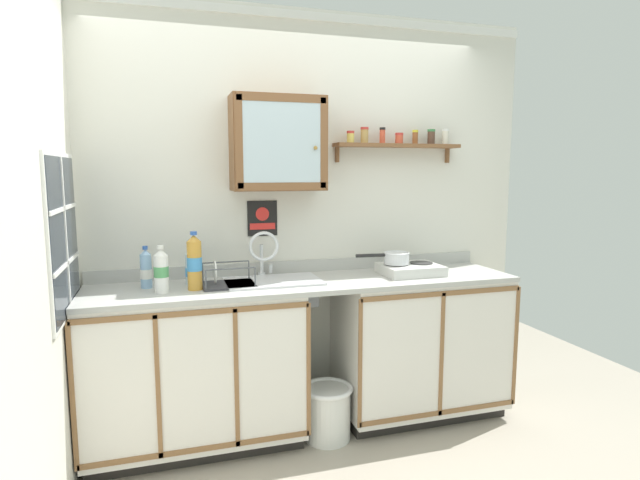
{
  "coord_description": "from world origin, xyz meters",
  "views": [
    {
      "loc": [
        -0.84,
        -2.69,
        1.64
      ],
      "look_at": [
        0.11,
        0.43,
        1.2
      ],
      "focal_mm": 29.0,
      "sensor_mm": 36.0,
      "label": 1
    }
  ],
  "objects_px": {
    "hot_plate_stove": "(410,269)",
    "bottle_opaque_white_0": "(161,271)",
    "bottle_juice_amber_1": "(194,263)",
    "wall_cabinet": "(278,144)",
    "saucepan": "(395,258)",
    "trash_bin": "(328,411)",
    "dish_rack": "(227,282)",
    "bottle_water_blue_3": "(146,270)",
    "bottle_water_clear_2": "(192,267)",
    "warning_sign": "(262,219)",
    "sink": "(272,285)"
  },
  "relations": [
    {
      "from": "hot_plate_stove",
      "to": "bottle_opaque_white_0",
      "type": "height_order",
      "value": "bottle_opaque_white_0"
    },
    {
      "from": "bottle_juice_amber_1",
      "to": "wall_cabinet",
      "type": "distance_m",
      "value": 0.89
    },
    {
      "from": "saucepan",
      "to": "trash_bin",
      "type": "bearing_deg",
      "value": -161.51
    },
    {
      "from": "wall_cabinet",
      "to": "trash_bin",
      "type": "distance_m",
      "value": 1.67
    },
    {
      "from": "hot_plate_stove",
      "to": "trash_bin",
      "type": "distance_m",
      "value": 1.04
    },
    {
      "from": "dish_rack",
      "to": "bottle_water_blue_3",
      "type": "bearing_deg",
      "value": 169.63
    },
    {
      "from": "bottle_opaque_white_0",
      "to": "bottle_water_clear_2",
      "type": "distance_m",
      "value": 0.24
    },
    {
      "from": "trash_bin",
      "to": "warning_sign",
      "type": "bearing_deg",
      "value": 125.11
    },
    {
      "from": "bottle_juice_amber_1",
      "to": "bottle_opaque_white_0",
      "type": "bearing_deg",
      "value": -173.4
    },
    {
      "from": "bottle_opaque_white_0",
      "to": "bottle_juice_amber_1",
      "type": "height_order",
      "value": "bottle_juice_amber_1"
    },
    {
      "from": "hot_plate_stove",
      "to": "warning_sign",
      "type": "height_order",
      "value": "warning_sign"
    },
    {
      "from": "bottle_juice_amber_1",
      "to": "bottle_water_blue_3",
      "type": "bearing_deg",
      "value": 154.53
    },
    {
      "from": "saucepan",
      "to": "dish_rack",
      "type": "relative_size",
      "value": 1.18
    },
    {
      "from": "bottle_juice_amber_1",
      "to": "dish_rack",
      "type": "height_order",
      "value": "bottle_juice_amber_1"
    },
    {
      "from": "bottle_opaque_white_0",
      "to": "saucepan",
      "type": "bearing_deg",
      "value": 3.49
    },
    {
      "from": "bottle_juice_amber_1",
      "to": "wall_cabinet",
      "type": "height_order",
      "value": "wall_cabinet"
    },
    {
      "from": "hot_plate_stove",
      "to": "bottle_water_clear_2",
      "type": "xyz_separation_m",
      "value": [
        -1.38,
        0.1,
        0.07
      ]
    },
    {
      "from": "saucepan",
      "to": "wall_cabinet",
      "type": "height_order",
      "value": "wall_cabinet"
    },
    {
      "from": "warning_sign",
      "to": "trash_bin",
      "type": "relative_size",
      "value": 0.68
    },
    {
      "from": "bottle_juice_amber_1",
      "to": "bottle_water_clear_2",
      "type": "bearing_deg",
      "value": 92.54
    },
    {
      "from": "bottle_juice_amber_1",
      "to": "hot_plate_stove",
      "type": "bearing_deg",
      "value": 1.83
    },
    {
      "from": "warning_sign",
      "to": "trash_bin",
      "type": "height_order",
      "value": "warning_sign"
    },
    {
      "from": "bottle_water_clear_2",
      "to": "bottle_water_blue_3",
      "type": "distance_m",
      "value": 0.26
    },
    {
      "from": "warning_sign",
      "to": "trash_bin",
      "type": "bearing_deg",
      "value": -54.89
    },
    {
      "from": "hot_plate_stove",
      "to": "wall_cabinet",
      "type": "distance_m",
      "value": 1.17
    },
    {
      "from": "bottle_water_blue_3",
      "to": "warning_sign",
      "type": "bearing_deg",
      "value": 15.78
    },
    {
      "from": "bottle_water_blue_3",
      "to": "hot_plate_stove",
      "type": "bearing_deg",
      "value": -2.89
    },
    {
      "from": "bottle_juice_amber_1",
      "to": "warning_sign",
      "type": "relative_size",
      "value": 1.47
    },
    {
      "from": "saucepan",
      "to": "bottle_juice_amber_1",
      "type": "bearing_deg",
      "value": -176.96
    },
    {
      "from": "bottle_opaque_white_0",
      "to": "dish_rack",
      "type": "distance_m",
      "value": 0.38
    },
    {
      "from": "saucepan",
      "to": "bottle_juice_amber_1",
      "type": "relative_size",
      "value": 1.07
    },
    {
      "from": "hot_plate_stove",
      "to": "saucepan",
      "type": "xyz_separation_m",
      "value": [
        -0.1,
        0.02,
        0.08
      ]
    },
    {
      "from": "warning_sign",
      "to": "bottle_juice_amber_1",
      "type": "bearing_deg",
      "value": -143.97
    },
    {
      "from": "hot_plate_stove",
      "to": "dish_rack",
      "type": "relative_size",
      "value": 1.24
    },
    {
      "from": "hot_plate_stove",
      "to": "saucepan",
      "type": "distance_m",
      "value": 0.13
    },
    {
      "from": "sink",
      "to": "hot_plate_stove",
      "type": "distance_m",
      "value": 0.91
    },
    {
      "from": "bottle_juice_amber_1",
      "to": "wall_cabinet",
      "type": "bearing_deg",
      "value": 21.32
    },
    {
      "from": "bottle_juice_amber_1",
      "to": "bottle_water_clear_2",
      "type": "xyz_separation_m",
      "value": [
        -0.01,
        0.14,
        -0.05
      ]
    },
    {
      "from": "hot_plate_stove",
      "to": "warning_sign",
      "type": "bearing_deg",
      "value": 162.75
    },
    {
      "from": "sink",
      "to": "saucepan",
      "type": "xyz_separation_m",
      "value": [
        0.81,
        -0.02,
        0.13
      ]
    },
    {
      "from": "hot_plate_stove",
      "to": "bottle_juice_amber_1",
      "type": "height_order",
      "value": "bottle_juice_amber_1"
    },
    {
      "from": "warning_sign",
      "to": "trash_bin",
      "type": "xyz_separation_m",
      "value": [
        0.31,
        -0.43,
        -1.15
      ]
    },
    {
      "from": "sink",
      "to": "bottle_water_clear_2",
      "type": "xyz_separation_m",
      "value": [
        -0.47,
        0.05,
        0.13
      ]
    },
    {
      "from": "hot_plate_stove",
      "to": "wall_cabinet",
      "type": "height_order",
      "value": "wall_cabinet"
    },
    {
      "from": "saucepan",
      "to": "hot_plate_stove",
      "type": "bearing_deg",
      "value": -13.86
    },
    {
      "from": "bottle_opaque_white_0",
      "to": "warning_sign",
      "type": "distance_m",
      "value": 0.76
    },
    {
      "from": "hot_plate_stove",
      "to": "bottle_water_blue_3",
      "type": "xyz_separation_m",
      "value": [
        -1.64,
        0.08,
        0.07
      ]
    },
    {
      "from": "bottle_water_blue_3",
      "to": "bottle_water_clear_2",
      "type": "bearing_deg",
      "value": 2.97
    },
    {
      "from": "wall_cabinet",
      "to": "warning_sign",
      "type": "distance_m",
      "value": 0.49
    },
    {
      "from": "bottle_opaque_white_0",
      "to": "warning_sign",
      "type": "height_order",
      "value": "warning_sign"
    }
  ]
}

